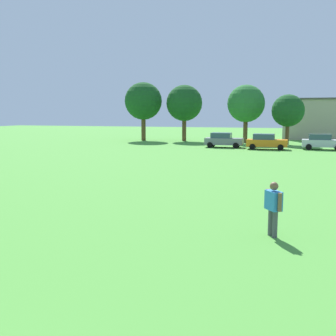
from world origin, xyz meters
TOP-DOWN VIEW (x-y plane):
  - ground_plane at (0.00, 30.00)m, footprint 160.00×160.00m
  - adult_bystander at (4.45, 11.87)m, footprint 0.59×0.72m
  - parked_car_gray_0 at (-2.66, 45.07)m, footprint 4.30×2.02m
  - parked_car_orange_1 at (2.22, 43.89)m, footprint 4.30×2.02m
  - parked_car_silver_2 at (8.00, 45.33)m, footprint 4.30×2.02m
  - tree_far_left at (-15.64, 53.52)m, footprint 5.31×5.31m
  - tree_left at (-9.74, 54.13)m, footprint 5.02×5.02m
  - tree_right at (-1.06, 52.92)m, footprint 4.88×4.88m
  - tree_far_right at (4.27, 51.41)m, footprint 3.99×3.99m
  - house_left at (8.90, 64.42)m, footprint 11.34×7.47m

SIDE VIEW (x-z plane):
  - ground_plane at x=0.00m, z-range 0.00..0.00m
  - parked_car_gray_0 at x=-2.66m, z-range 0.02..1.70m
  - parked_car_orange_1 at x=2.22m, z-range 0.02..1.70m
  - parked_car_silver_2 at x=8.00m, z-range 0.02..1.70m
  - adult_bystander at x=4.45m, z-range 0.17..1.93m
  - house_left at x=8.90m, z-range 0.01..6.11m
  - tree_far_right at x=4.27m, z-range 1.09..7.31m
  - tree_right at x=-1.06m, z-range 1.33..8.93m
  - tree_left at x=-9.74m, z-range 1.37..9.19m
  - tree_far_left at x=-15.64m, z-range 1.45..9.73m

